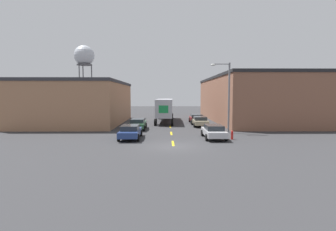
# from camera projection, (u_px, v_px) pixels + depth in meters

# --- Properties ---
(ground_plane) EXTENTS (160.00, 160.00, 0.00)m
(ground_plane) POSITION_uv_depth(u_px,v_px,m) (173.00, 146.00, 21.95)
(ground_plane) COLOR #333335
(road_centerline) EXTENTS (0.20, 14.79, 0.01)m
(road_centerline) POSITION_uv_depth(u_px,v_px,m) (171.00, 133.00, 29.42)
(road_centerline) COLOR gold
(road_centerline) RESTS_ON ground_plane
(warehouse_left) EXTENTS (13.99, 19.21, 6.36)m
(warehouse_left) POSITION_uv_depth(u_px,v_px,m) (78.00, 102.00, 40.12)
(warehouse_left) COLOR #9E7051
(warehouse_left) RESTS_ON ground_plane
(warehouse_right) EXTENTS (13.16, 27.86, 7.38)m
(warehouse_right) POSITION_uv_depth(u_px,v_px,m) (250.00, 99.00, 44.48)
(warehouse_right) COLOR brown
(warehouse_right) RESTS_ON ground_plane
(semi_truck) EXTENTS (3.03, 13.63, 3.66)m
(semi_truck) POSITION_uv_depth(u_px,v_px,m) (165.00, 108.00, 42.52)
(semi_truck) COLOR silver
(semi_truck) RESTS_ON ground_plane
(parked_car_right_mid) EXTENTS (2.05, 4.76, 1.36)m
(parked_car_right_mid) POSITION_uv_depth(u_px,v_px,m) (200.00, 121.00, 36.10)
(parked_car_right_mid) COLOR tan
(parked_car_right_mid) RESTS_ON ground_plane
(parked_car_right_far) EXTENTS (2.05, 4.76, 1.36)m
(parked_car_right_far) POSITION_uv_depth(u_px,v_px,m) (196.00, 118.00, 40.05)
(parked_car_right_far) COLOR maroon
(parked_car_right_far) RESTS_ON ground_plane
(parked_car_left_far) EXTENTS (2.05, 4.76, 1.36)m
(parked_car_left_far) POSITION_uv_depth(u_px,v_px,m) (138.00, 124.00, 32.65)
(parked_car_left_far) COLOR #2D5B38
(parked_car_left_far) RESTS_ON ground_plane
(parked_car_right_near) EXTENTS (2.05, 4.76, 1.36)m
(parked_car_right_near) POSITION_uv_depth(u_px,v_px,m) (214.00, 131.00, 25.89)
(parked_car_right_near) COLOR #B2B2B7
(parked_car_right_near) RESTS_ON ground_plane
(parked_car_left_near) EXTENTS (2.05, 4.76, 1.36)m
(parked_car_left_near) POSITION_uv_depth(u_px,v_px,m) (130.00, 131.00, 25.72)
(parked_car_left_near) COLOR navy
(parked_car_left_near) RESTS_ON ground_plane
(water_tower) EXTENTS (5.37, 5.37, 17.66)m
(water_tower) POSITION_uv_depth(u_px,v_px,m) (84.00, 56.00, 70.61)
(water_tower) COLOR #47474C
(water_tower) RESTS_ON ground_plane
(street_lamp) EXTENTS (2.21, 0.32, 7.91)m
(street_lamp) POSITION_uv_depth(u_px,v_px,m) (227.00, 93.00, 29.48)
(street_lamp) COLOR slate
(street_lamp) RESTS_ON ground_plane
(fire_hydrant) EXTENTS (0.22, 0.22, 0.87)m
(fire_hydrant) POSITION_uv_depth(u_px,v_px,m) (232.00, 135.00, 25.31)
(fire_hydrant) COLOR red
(fire_hydrant) RESTS_ON ground_plane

